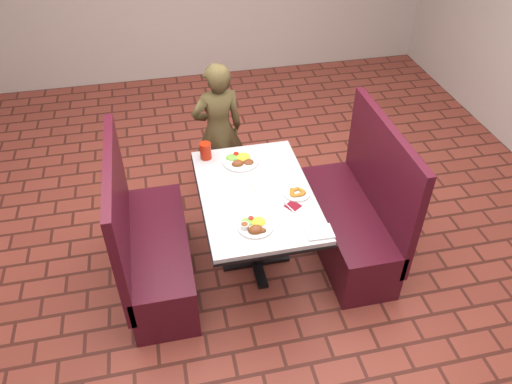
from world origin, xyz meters
The scene contains 15 objects.
room centered at (0.00, 0.00, 1.91)m, with size 7.00×7.04×2.82m.
dining_table centered at (0.00, 0.00, 0.65)m, with size 0.81×1.21×0.75m.
booth_bench_left centered at (-0.80, 0.00, 0.33)m, with size 0.47×1.20×1.17m.
booth_bench_right centered at (0.80, 0.00, 0.33)m, with size 0.47×1.20×1.17m.
diner_person centered at (-0.12, 1.05, 0.64)m, with size 0.47×0.31×1.28m, color brown.
near_dinner_plate centered at (-0.09, -0.36, 0.78)m, with size 0.24×0.24×0.07m.
far_dinner_plate centered at (-0.04, 0.39, 0.78)m, with size 0.28×0.28×0.07m.
plantain_plate centered at (0.28, -0.08, 0.76)m, with size 0.19×0.19×0.03m.
maroon_napkin centered at (0.22, -0.21, 0.75)m, with size 0.09×0.09×0.00m, color maroon.
spoon_utensil centered at (0.19, -0.22, 0.75)m, with size 0.01×0.12×0.00m, color silver.
red_tumbler centered at (-0.29, 0.50, 0.82)m, with size 0.09×0.09×0.13m, color #B41F0C.
paper_napkin centered at (0.32, -0.50, 0.76)m, with size 0.18×0.13×0.01m, color silver.
knife_utensil centered at (-0.11, -0.36, 0.76)m, with size 0.01×0.17×0.00m, color silver.
fork_utensil centered at (-0.08, -0.37, 0.76)m, with size 0.01×0.16×0.00m, color silver.
lettuce_shreds centered at (0.04, 0.06, 0.75)m, with size 0.28×0.32×0.00m, color #9ECD52, non-canonical shape.
Camera 1 is at (-0.59, -2.72, 3.03)m, focal length 35.00 mm.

